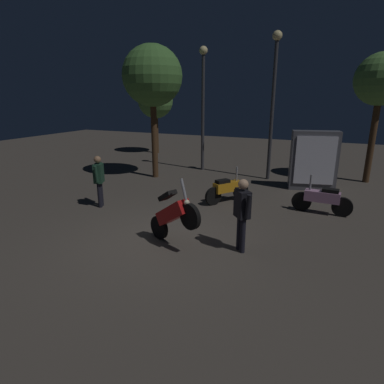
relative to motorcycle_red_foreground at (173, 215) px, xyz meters
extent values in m
plane|color=#4C443D|center=(-0.39, 0.11, -0.74)|extent=(40.00, 40.00, 0.00)
cylinder|color=black|center=(-0.50, 0.22, -0.46)|extent=(0.55, 0.32, 0.56)
cylinder|color=black|center=(0.51, -0.23, 0.12)|extent=(0.55, 0.32, 0.56)
cube|color=#B71414|center=(0.00, 0.00, 0.06)|extent=(1.00, 0.67, 0.76)
cube|color=black|center=(-0.18, 0.08, 0.40)|extent=(0.49, 0.39, 0.32)
cylinder|color=gray|center=(0.32, -0.14, 0.66)|extent=(0.21, 0.14, 0.44)
sphere|color=#F2EABF|center=(0.42, -0.19, 0.40)|extent=(0.12, 0.12, 0.12)
cylinder|color=black|center=(3.45, 3.57, -0.46)|extent=(0.57, 0.14, 0.56)
cylinder|color=black|center=(2.36, 3.65, -0.46)|extent=(0.57, 0.14, 0.56)
cube|color=#C68CB7|center=(2.90, 3.61, -0.23)|extent=(0.97, 0.36, 0.30)
cube|color=black|center=(3.10, 3.60, -0.03)|extent=(0.45, 0.27, 0.10)
cylinder|color=gray|center=(2.55, 3.63, 0.14)|extent=(0.06, 0.06, 0.45)
sphere|color=#F2EABF|center=(2.46, 3.64, -0.18)|extent=(0.12, 0.12, 0.12)
cylinder|color=black|center=(-0.19, 3.06, -0.46)|extent=(0.40, 0.52, 0.56)
cylinder|color=black|center=(0.42, 3.97, -0.46)|extent=(0.40, 0.52, 0.56)
cube|color=orange|center=(0.12, 3.51, -0.23)|extent=(0.78, 0.95, 0.30)
cube|color=black|center=(0.00, 3.35, -0.03)|extent=(0.45, 0.50, 0.10)
cylinder|color=gray|center=(0.31, 3.80, 0.14)|extent=(0.08, 0.08, 0.45)
sphere|color=#F2EABF|center=(0.37, 3.88, -0.18)|extent=(0.12, 0.12, 0.12)
cylinder|color=black|center=(1.49, 0.33, -0.35)|extent=(0.12, 0.12, 0.78)
cylinder|color=black|center=(1.38, 0.44, -0.35)|extent=(0.12, 0.12, 0.78)
cube|color=black|center=(1.44, 0.38, 0.33)|extent=(0.42, 0.43, 0.58)
sphere|color=tan|center=(1.44, 0.38, 0.76)|extent=(0.22, 0.22, 0.22)
cylinder|color=black|center=(1.60, 0.21, 0.36)|extent=(0.19, 0.19, 0.53)
cylinder|color=black|center=(1.28, 0.56, 0.36)|extent=(0.19, 0.19, 0.53)
cylinder|color=black|center=(-3.26, 1.45, -0.36)|extent=(0.12, 0.12, 0.76)
cylinder|color=black|center=(-3.32, 1.60, -0.36)|extent=(0.12, 0.12, 0.76)
cube|color=#1E3F2D|center=(-3.29, 1.52, 0.30)|extent=(0.36, 0.43, 0.57)
sphere|color=#9E7251|center=(-3.29, 1.52, 0.72)|extent=(0.21, 0.21, 0.21)
cylinder|color=#1E3F2D|center=(-3.19, 1.30, 0.33)|extent=(0.15, 0.20, 0.52)
cylinder|color=#1E3F2D|center=(-3.39, 1.74, 0.33)|extent=(0.15, 0.20, 0.52)
cylinder|color=#38383D|center=(-2.42, 7.60, 1.73)|extent=(0.14, 0.14, 4.95)
sphere|color=#F9E59E|center=(-2.42, 7.60, 4.35)|extent=(0.36, 0.36, 0.36)
cylinder|color=#38383D|center=(0.69, 7.07, 1.87)|extent=(0.14, 0.14, 5.23)
sphere|color=#F9E59E|center=(0.69, 7.07, 4.62)|extent=(0.36, 0.36, 0.36)
cylinder|color=#4C331E|center=(-3.68, 5.50, 0.85)|extent=(0.24, 0.24, 3.19)
sphere|color=#477A38|center=(-3.68, 5.50, 3.27)|extent=(2.33, 2.33, 2.33)
cylinder|color=#4C331E|center=(4.33, 8.15, 0.85)|extent=(0.24, 0.24, 3.19)
sphere|color=#568C42|center=(4.33, 8.15, 3.10)|extent=(1.89, 1.89, 1.89)
cylinder|color=#4C331E|center=(-6.65, 10.76, 0.42)|extent=(0.24, 0.24, 2.32)
sphere|color=#568C42|center=(-6.65, 10.76, 2.28)|extent=(2.00, 2.00, 2.00)
cube|color=#595960|center=(2.43, 6.20, 0.31)|extent=(1.67, 0.87, 2.10)
cube|color=white|center=(2.50, 5.94, 0.36)|extent=(1.31, 0.37, 1.68)
camera|label=1|loc=(3.07, -5.88, 2.49)|focal=30.09mm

